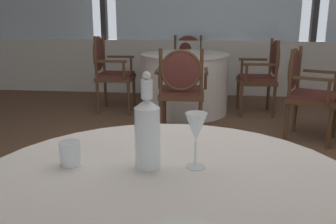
{
  "coord_description": "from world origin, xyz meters",
  "views": [
    {
      "loc": [
        0.09,
        -2.33,
        1.26
      ],
      "look_at": [
        -0.05,
        -1.1,
        0.92
      ],
      "focal_mm": 39.33,
      "sensor_mm": 36.0,
      "label": 1
    }
  ],
  "objects": [
    {
      "name": "water_tumbler",
      "position": [
        -0.36,
        -1.23,
        0.81
      ],
      "size": [
        0.07,
        0.07,
        0.08
      ],
      "primitive_type": "cylinder",
      "color": "white",
      "rests_on": "foreground_table"
    },
    {
      "name": "dining_chair_0_3",
      "position": [
        1.05,
        1.43,
        0.54
      ],
      "size": [
        0.6,
        0.64,
        0.93
      ],
      "rotation": [
        0.0,
        0.0,
        12.16
      ],
      "color": "brown",
      "rests_on": "ground_plane"
    },
    {
      "name": "window_wall_far",
      "position": [
        -0.0,
        3.51,
        1.14
      ],
      "size": [
        10.23,
        0.14,
        2.85
      ],
      "color": "silver",
      "rests_on": "ground_plane"
    },
    {
      "name": "wine_glass",
      "position": [
        0.05,
        -1.21,
        0.9
      ],
      "size": [
        0.07,
        0.07,
        0.18
      ],
      "color": "white",
      "rests_on": "foreground_table"
    },
    {
      "name": "water_bottle",
      "position": [
        -0.1,
        -1.22,
        0.89
      ],
      "size": [
        0.08,
        0.08,
        0.32
      ],
      "color": "white",
      "rests_on": "foreground_table"
    },
    {
      "name": "dining_chair_1_2",
      "position": [
        -0.2,
        1.36,
        0.55
      ],
      "size": [
        0.55,
        0.48,
        0.93
      ],
      "rotation": [
        0.0,
        0.0,
        7.89
      ],
      "color": "brown",
      "rests_on": "ground_plane"
    },
    {
      "name": "dining_chair_1_0",
      "position": [
        -0.26,
        3.34,
        0.55
      ],
      "size": [
        0.55,
        0.48,
        0.93
      ],
      "rotation": [
        0.0,
        0.0,
        4.74
      ],
      "color": "brown",
      "rests_on": "ground_plane"
    },
    {
      "name": "dining_chair_1_3",
      "position": [
        0.76,
        2.38,
        0.55
      ],
      "size": [
        0.48,
        0.55,
        0.95
      ],
      "rotation": [
        0.0,
        0.0,
        9.46
      ],
      "color": "brown",
      "rests_on": "ground_plane"
    },
    {
      "name": "background_table_1",
      "position": [
        -0.23,
        2.35,
        0.38
      ],
      "size": [
        1.13,
        1.13,
        0.77
      ],
      "color": "white",
      "rests_on": "ground_plane"
    },
    {
      "name": "ground_plane",
      "position": [
        0.0,
        0.0,
        0.0
      ],
      "size": [
        13.29,
        13.29,
        0.0
      ],
      "primitive_type": "plane",
      "color": "brown"
    },
    {
      "name": "dining_chair_1_1",
      "position": [
        -1.23,
        2.32,
        0.58
      ],
      "size": [
        0.48,
        0.55,
        0.99
      ],
      "rotation": [
        0.0,
        0.0,
        6.32
      ],
      "color": "brown",
      "rests_on": "ground_plane"
    }
  ]
}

